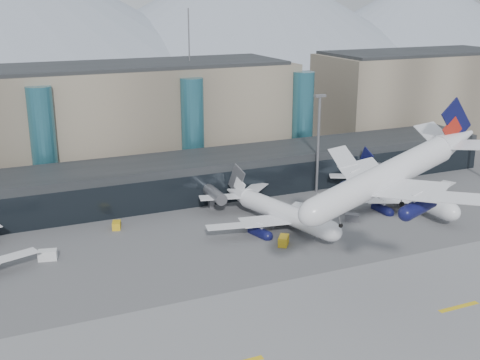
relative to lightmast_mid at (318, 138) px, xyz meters
name	(u,v)px	position (x,y,z in m)	size (l,w,h in m)	color
ground	(308,291)	(-30.00, -48.00, -14.42)	(900.00, 900.00, 0.00)	#515154
runway_strip	(357,333)	(-30.00, -63.00, -14.40)	(400.00, 40.00, 0.04)	slate
runway_markings	(357,333)	(-30.00, -63.00, -14.37)	(128.00, 1.00, 0.02)	gold
concourse	(196,177)	(-30.02, 9.73, -9.45)	(170.00, 27.00, 10.00)	black
terminal_main	(73,121)	(-55.00, 42.00, 1.03)	(130.00, 30.00, 31.00)	gray
terminal_east	(415,95)	(65.00, 42.00, 1.03)	(70.00, 30.00, 31.00)	gray
teal_towers	(122,135)	(-44.99, 26.01, -0.41)	(116.40, 19.40, 46.00)	#296474
mountain_ridge	(65,2)	(-14.03, 332.00, 31.33)	(910.00, 400.00, 110.00)	gray
lightmast_mid	(318,138)	(0.00, 0.00, 0.00)	(3.00, 1.20, 25.60)	slate
hero_jet	(399,165)	(-17.47, -54.13, 8.59)	(38.52, 38.77, 12.56)	silver
jet_parked_mid	(274,204)	(-20.79, -16.20, -9.73)	(37.20, 38.62, 12.40)	silver
jet_parked_right	(398,184)	(13.71, -15.89, -9.63)	(39.32, 38.07, 12.66)	silver
veh_a	(48,255)	(-70.03, -16.31, -13.42)	(3.55, 1.99, 1.99)	silver
veh_b	(117,225)	(-54.12, -5.37, -13.60)	(2.84, 1.75, 1.64)	gold
veh_c	(352,218)	(-3.83, -22.30, -13.53)	(3.21, 1.70, 1.78)	#505055
veh_e	(440,200)	(23.16, -20.74, -13.50)	(3.24, 1.83, 1.83)	gold
veh_g	(287,208)	(-14.31, -10.53, -13.68)	(2.54, 1.48, 1.48)	silver
veh_h	(284,241)	(-24.49, -28.21, -13.47)	(3.44, 1.81, 1.90)	gold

